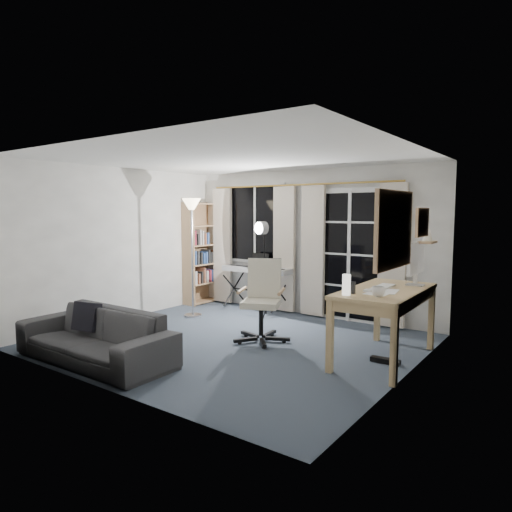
{
  "coord_description": "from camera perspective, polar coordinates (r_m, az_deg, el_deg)",
  "views": [
    {
      "loc": [
        3.67,
        -4.62,
        1.73
      ],
      "look_at": [
        0.11,
        0.35,
        1.12
      ],
      "focal_mm": 32.0,
      "sensor_mm": 36.0,
      "label": 1
    }
  ],
  "objects": [
    {
      "name": "sofa",
      "position": [
        5.59,
        -19.53,
        -8.43
      ],
      "size": [
        2.02,
        0.6,
        0.79
      ],
      "rotation": [
        0.0,
        0.0,
        0.01
      ],
      "color": "#2C2D2F",
      "rests_on": "floor"
    },
    {
      "name": "desk",
      "position": [
        5.46,
        15.87,
        -5.07
      ],
      "size": [
        0.81,
        1.57,
        0.83
      ],
      "rotation": [
        0.0,
        0.0,
        0.02
      ],
      "color": "tan",
      "rests_on": "floor"
    },
    {
      "name": "framed_print",
      "position": [
        5.37,
        20.05,
        3.97
      ],
      "size": [
        0.03,
        0.42,
        0.32
      ],
      "color": "tan",
      "rests_on": "floor"
    },
    {
      "name": "desk_clutter",
      "position": [
        5.27,
        14.24,
        -6.26
      ],
      "size": [
        0.48,
        0.95,
        1.06
      ],
      "rotation": [
        0.0,
        0.0,
        0.02
      ],
      "color": "white",
      "rests_on": "desk"
    },
    {
      "name": "french_door",
      "position": [
        7.25,
        11.66,
        0.01
      ],
      "size": [
        1.32,
        0.09,
        2.11
      ],
      "color": "white",
      "rests_on": "floor"
    },
    {
      "name": "studio_light",
      "position": [
        7.28,
        0.78,
        2.12
      ],
      "size": [
        0.35,
        0.35,
        1.59
      ],
      "rotation": [
        0.0,
        0.0,
        -0.32
      ],
      "color": "black",
      "rests_on": "floor"
    },
    {
      "name": "keyboard_piano",
      "position": [
        7.84,
        0.07,
        -1.82
      ],
      "size": [
        1.28,
        0.63,
        0.93
      ],
      "rotation": [
        0.0,
        0.0,
        0.01
      ],
      "color": "black",
      "rests_on": "floor"
    },
    {
      "name": "bookshelf",
      "position": [
        8.64,
        -6.74,
        0.1
      ],
      "size": [
        0.31,
        0.88,
        1.88
      ],
      "rotation": [
        0.0,
        0.0,
        -0.01
      ],
      "color": "tan",
      "rests_on": "floor"
    },
    {
      "name": "wall_mirror",
      "position": [
        4.52,
        16.87,
        3.18
      ],
      "size": [
        0.04,
        0.94,
        0.74
      ],
      "color": "tan",
      "rests_on": "floor"
    },
    {
      "name": "office_chair",
      "position": [
        6.13,
        0.88,
        -4.55
      ],
      "size": [
        0.75,
        0.74,
        1.09
      ],
      "rotation": [
        0.0,
        0.0,
        0.41
      ],
      "color": "black",
      "rests_on": "floor"
    },
    {
      "name": "window",
      "position": [
        8.12,
        0.01,
        4.08
      ],
      "size": [
        1.2,
        0.08,
        1.4
      ],
      "color": "white",
      "rests_on": "floor"
    },
    {
      "name": "floor",
      "position": [
        6.16,
        -2.78,
        -10.72
      ],
      "size": [
        4.5,
        4.0,
        0.02
      ],
      "primitive_type": "cube",
      "color": "#394253",
      "rests_on": "ground"
    },
    {
      "name": "mug",
      "position": [
        4.93,
        15.04,
        -4.16
      ],
      "size": [
        0.14,
        0.11,
        0.14
      ],
      "primitive_type": "imported",
      "rotation": [
        0.0,
        0.0,
        0.02
      ],
      "color": "silver",
      "rests_on": "desk"
    },
    {
      "name": "wall_shelf",
      "position": [
        5.88,
        20.66,
        2.2
      ],
      "size": [
        0.16,
        0.3,
        0.18
      ],
      "color": "tan",
      "rests_on": "floor"
    },
    {
      "name": "torchiere_lamp",
      "position": [
        7.42,
        -8.04,
        4.25
      ],
      "size": [
        0.39,
        0.39,
        1.92
      ],
      "rotation": [
        0.0,
        0.0,
        -0.33
      ],
      "color": "#B2B2B7",
      "rests_on": "floor"
    },
    {
      "name": "curtains",
      "position": [
        7.57,
        5.23,
        0.86
      ],
      "size": [
        3.6,
        0.07,
        2.13
      ],
      "color": "gold",
      "rests_on": "floor"
    },
    {
      "name": "monitor",
      "position": [
        5.76,
        19.33,
        -0.4
      ],
      "size": [
        0.2,
        0.6,
        0.52
      ],
      "rotation": [
        0.0,
        0.0,
        0.02
      ],
      "color": "silver",
      "rests_on": "desk"
    }
  ]
}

